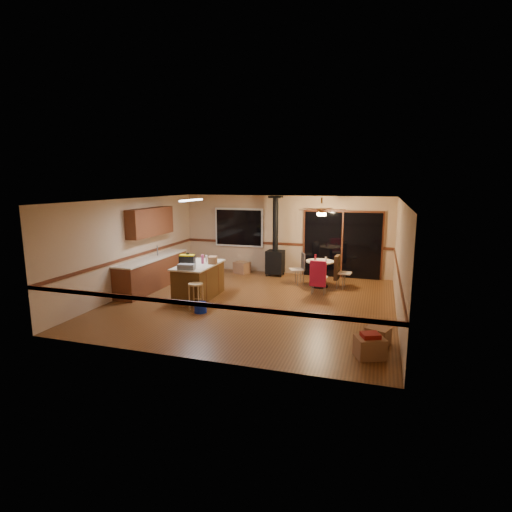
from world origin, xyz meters
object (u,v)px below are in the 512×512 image
at_px(box_corner_b, 378,336).
at_px(blue_bucket, 200,307).
at_px(dining_table, 320,269).
at_px(box_corner_a, 370,347).
at_px(bar_stool, 196,296).
at_px(chair_left, 300,265).
at_px(box_under_window, 242,268).
at_px(toolbox_black, 187,260).
at_px(chair_near, 318,274).
at_px(kitchen_island, 199,281).
at_px(toolbox_grey, 186,267).
at_px(chair_right, 338,268).
at_px(wood_stove, 275,254).

bearing_deg(box_corner_b, blue_bucket, 169.98).
distance_m(dining_table, box_corner_a, 4.82).
distance_m(bar_stool, dining_table, 3.93).
relative_size(chair_left, box_under_window, 1.10).
distance_m(bar_stool, box_corner_a, 4.37).
bearing_deg(box_corner_b, chair_left, 119.55).
distance_m(blue_bucket, box_corner_a, 4.12).
xyz_separation_m(toolbox_black, blue_bucket, (0.87, -1.08, -0.89)).
height_order(chair_near, box_corner_b, chair_near).
bearing_deg(bar_stool, kitchen_island, 111.36).
bearing_deg(kitchen_island, toolbox_grey, -91.29).
distance_m(chair_near, box_corner_a, 3.97).
xyz_separation_m(chair_near, chair_right, (0.43, 0.95, 0.00)).
distance_m(kitchen_island, toolbox_grey, 0.83).
xyz_separation_m(kitchen_island, chair_left, (2.30, 2.18, 0.14)).
xyz_separation_m(blue_bucket, box_under_window, (-0.44, 4.19, 0.07)).
bearing_deg(toolbox_grey, toolbox_black, 115.25).
height_order(box_under_window, box_corner_b, box_under_window).
relative_size(wood_stove, bar_stool, 3.89).
bearing_deg(toolbox_grey, dining_table, 42.60).
xyz_separation_m(blue_bucket, chair_right, (2.84, 3.26, 0.48)).
xyz_separation_m(kitchen_island, box_corner_b, (4.60, -1.87, -0.29)).
bearing_deg(dining_table, chair_near, -84.35).
distance_m(chair_left, box_under_window, 2.35).
bearing_deg(toolbox_black, chair_near, 20.53).
bearing_deg(bar_stool, wood_stove, 77.08).
xyz_separation_m(chair_right, box_corner_b, (1.17, -3.97, -0.43)).
bearing_deg(toolbox_black, toolbox_grey, -64.75).
height_order(chair_left, box_under_window, chair_left).
bearing_deg(chair_right, dining_table, -172.92).
distance_m(bar_stool, box_under_window, 4.01).
xyz_separation_m(kitchen_island, toolbox_grey, (-0.01, -0.65, 0.51)).
relative_size(bar_stool, box_corner_b, 1.59).
bearing_deg(chair_left, box_corner_b, -60.45).
height_order(toolbox_black, box_corner_a, toolbox_black).
relative_size(bar_stool, blue_bucket, 2.22).
distance_m(kitchen_island, dining_table, 3.55).
distance_m(blue_bucket, dining_table, 3.97).
xyz_separation_m(chair_left, box_corner_b, (2.30, -4.05, -0.42)).
xyz_separation_m(wood_stove, chair_right, (2.13, -0.95, -0.13)).
distance_m(wood_stove, box_corner_b, 5.95).
relative_size(wood_stove, chair_left, 4.73).
xyz_separation_m(blue_bucket, box_corner_b, (4.02, -0.71, 0.04)).
xyz_separation_m(dining_table, chair_right, (0.52, 0.06, 0.07)).
relative_size(kitchen_island, chair_left, 3.16).
relative_size(wood_stove, box_corner_b, 6.18).
xyz_separation_m(chair_near, box_corner_a, (1.47, -3.66, -0.41)).
height_order(toolbox_black, blue_bucket, toolbox_black).
relative_size(toolbox_black, box_under_window, 0.83).
bearing_deg(toolbox_black, wood_stove, 63.07).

